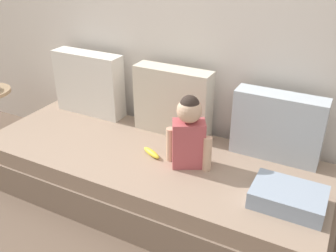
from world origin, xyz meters
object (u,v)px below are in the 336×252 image
Objects in this scene: throw_pillow_left at (89,84)px; toddler at (189,131)px; banana at (151,153)px; folded_blanket at (288,197)px; throw_pillow_right at (277,127)px; throw_pillow_center at (173,101)px; couch at (150,176)px.

throw_pillow_left is 1.22× the size of toddler.
folded_blanket is at bearing -6.32° from banana.
banana is (-0.74, -0.37, -0.21)m from throw_pillow_right.
throw_pillow_left is 1.81m from folded_blanket.
toddler reaches higher than folded_blanket.
throw_pillow_right is 1.45× the size of folded_blanket.
throw_pillow_center is at bearing 94.02° from banana.
folded_blanket is (0.96, -0.48, -0.20)m from throw_pillow_center.
throw_pillow_right is 1.19× the size of toddler.
couch is at bearing -90.00° from throw_pillow_center.
couch is 4.27× the size of throw_pillow_right.
throw_pillow_center is 0.44m from banana.
throw_pillow_center is 0.46m from toddler.
throw_pillow_left reaches higher than throw_pillow_right.
throw_pillow_center reaches higher than toddler.
throw_pillow_left is 1.03× the size of throw_pillow_right.
folded_blanket is (0.19, -0.48, -0.18)m from throw_pillow_right.
throw_pillow_right is (0.77, 0.00, -0.03)m from throw_pillow_center.
toddler is 2.89× the size of banana.
throw_pillow_center is 0.77m from throw_pillow_right.
banana is at bearing -25.13° from throw_pillow_left.
toddler is 1.23× the size of folded_blanket.
throw_pillow_center reaches higher than banana.
folded_blanket is at bearing -10.17° from toddler.
throw_pillow_right is 3.42× the size of banana.
throw_pillow_center is 3.42× the size of banana.
throw_pillow_right is (0.77, 0.36, 0.42)m from couch.
throw_pillow_center is (0.00, 0.36, 0.44)m from couch.
throw_pillow_center is 1.45× the size of folded_blanket.
throw_pillow_center is 1.09m from folded_blanket.
couch is 0.57m from throw_pillow_center.
throw_pillow_center is 1.00× the size of throw_pillow_right.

